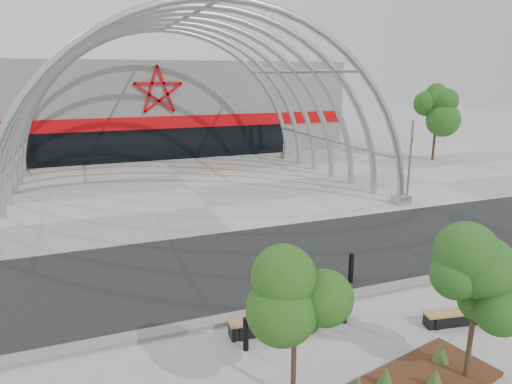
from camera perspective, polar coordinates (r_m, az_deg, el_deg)
ground at (r=14.76m, az=5.70°, el=-13.54°), size 140.00×140.00×0.00m
road at (r=17.64m, az=0.58°, el=-8.56°), size 140.00×7.00×0.02m
forecourt at (r=28.59m, az=-8.24°, el=0.40°), size 60.00×17.00×0.04m
kerb at (r=14.53m, az=6.15°, el=-13.76°), size 60.00×0.50×0.12m
arena_building at (r=45.53m, az=-13.54°, el=10.45°), size 34.00×15.24×8.00m
vault_canopy at (r=28.59m, az=-8.23°, el=0.40°), size 20.80×15.80×20.36m
signal_pole at (r=26.55m, az=18.69°, el=3.89°), size 0.23×0.64×4.53m
street_tree_0 at (r=9.59m, az=4.94°, el=-12.45°), size 1.58×1.58×3.60m
street_tree_1 at (r=11.33m, az=26.00°, el=-10.04°), size 1.47×1.47×3.48m
bench_0 at (r=13.12m, az=1.62°, el=-16.15°), size 2.30×0.61×0.48m
bench_1 at (r=14.64m, az=23.79°, el=-14.18°), size 2.00×0.75×0.41m
bollard_0 at (r=12.25m, az=-1.29°, el=-17.35°), size 0.15×0.15×0.91m
bollard_1 at (r=13.60m, az=6.61°, el=-13.66°), size 0.17×0.17×1.05m
bollard_2 at (r=13.63m, az=11.03°, el=-13.72°), size 0.17×0.17×1.07m
bollard_3 at (r=16.03m, az=11.79°, el=-9.31°), size 0.17×0.17×1.07m
bollard_4 at (r=16.71m, az=24.62°, el=-9.69°), size 0.14×0.14×0.89m
bg_tree_1 at (r=40.11m, az=21.73°, el=9.70°), size 2.70×2.70×5.91m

